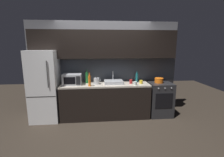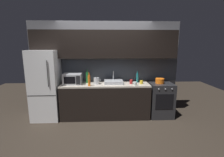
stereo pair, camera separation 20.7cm
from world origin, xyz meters
name	(u,v)px [view 1 (the left image)]	position (x,y,z in m)	size (l,w,h in m)	color
ground_plane	(108,134)	(0.00, 0.00, 0.00)	(10.00, 10.00, 0.00)	#2D261E
back_wall	(104,58)	(0.00, 1.20, 1.55)	(4.00, 0.44, 2.50)	slate
counter_run	(105,101)	(0.00, 0.90, 0.45)	(2.26, 0.60, 0.90)	black
refrigerator	(45,86)	(-1.51, 0.90, 0.88)	(0.68, 0.69, 1.76)	white
oven_range	(159,99)	(1.47, 0.90, 0.45)	(0.60, 0.62, 0.90)	#232326
microwave	(72,79)	(-0.83, 0.92, 1.04)	(0.46, 0.35, 0.27)	#A8AAAF
sink_basin	(113,82)	(0.22, 0.93, 0.94)	(0.48, 0.38, 0.30)	#ADAFB5
kettle	(97,81)	(-0.22, 0.88, 0.98)	(0.18, 0.14, 0.19)	#B7BABF
wine_bottle_orange	(90,81)	(-0.39, 0.70, 1.04)	(0.06, 0.06, 0.33)	orange
wine_bottle_green	(87,78)	(-0.47, 1.04, 1.05)	(0.07, 0.07, 0.36)	#1E6B2D
wine_bottle_teal	(137,77)	(0.86, 1.03, 1.03)	(0.06, 0.06, 0.31)	#19666B
mug_red	(131,81)	(0.67, 0.89, 0.95)	(0.08, 0.08, 0.11)	#A82323
mug_yellow	(141,82)	(0.93, 0.86, 0.94)	(0.08, 0.08, 0.09)	gold
mug_clear	(135,83)	(0.74, 0.69, 0.95)	(0.08, 0.08, 0.09)	silver
cooking_pot	(159,80)	(1.43, 0.90, 0.96)	(0.23, 0.23, 0.13)	orange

